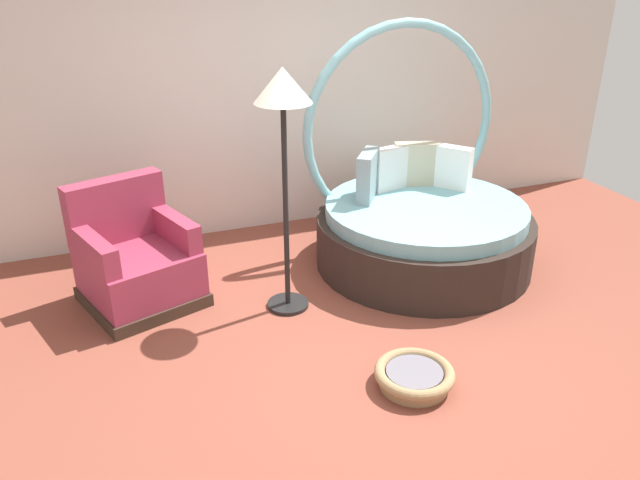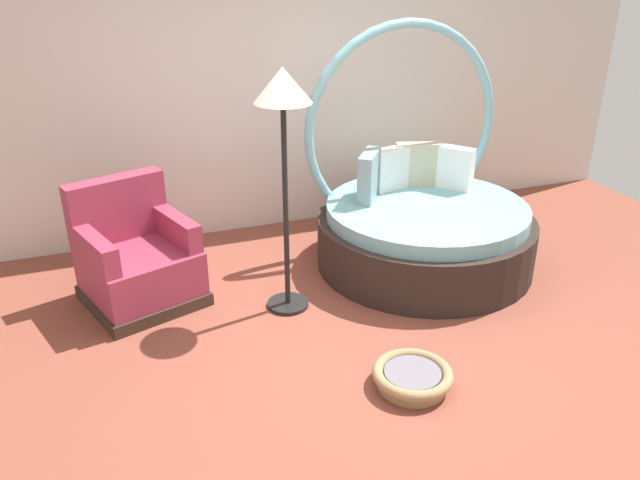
{
  "view_description": "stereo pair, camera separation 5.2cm",
  "coord_description": "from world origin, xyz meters",
  "px_view_note": "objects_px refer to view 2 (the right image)",
  "views": [
    {
      "loc": [
        -1.56,
        -3.37,
        2.5
      ],
      "look_at": [
        -0.06,
        0.58,
        0.55
      ],
      "focal_mm": 35.05,
      "sensor_mm": 36.0,
      "label": 1
    },
    {
      "loc": [
        -1.51,
        -3.39,
        2.5
      ],
      "look_at": [
        -0.06,
        0.58,
        0.55
      ],
      "focal_mm": 35.05,
      "sensor_mm": 36.0,
      "label": 2
    }
  ],
  "objects_px": {
    "round_daybed": "(421,220)",
    "pet_basket": "(412,377)",
    "red_armchair": "(137,261)",
    "floor_lamp": "(283,110)"
  },
  "relations": [
    {
      "from": "pet_basket",
      "to": "floor_lamp",
      "type": "bearing_deg",
      "value": 109.81
    },
    {
      "from": "red_armchair",
      "to": "pet_basket",
      "type": "height_order",
      "value": "red_armchair"
    },
    {
      "from": "round_daybed",
      "to": "red_armchair",
      "type": "bearing_deg",
      "value": 176.34
    },
    {
      "from": "round_daybed",
      "to": "pet_basket",
      "type": "height_order",
      "value": "round_daybed"
    },
    {
      "from": "red_armchair",
      "to": "floor_lamp",
      "type": "distance_m",
      "value": 1.68
    },
    {
      "from": "red_armchair",
      "to": "pet_basket",
      "type": "relative_size",
      "value": 1.99
    },
    {
      "from": "round_daybed",
      "to": "pet_basket",
      "type": "relative_size",
      "value": 3.95
    },
    {
      "from": "round_daybed",
      "to": "floor_lamp",
      "type": "xyz_separation_m",
      "value": [
        -1.33,
        -0.36,
        1.14
      ]
    },
    {
      "from": "round_daybed",
      "to": "floor_lamp",
      "type": "relative_size",
      "value": 1.11
    },
    {
      "from": "pet_basket",
      "to": "floor_lamp",
      "type": "height_order",
      "value": "floor_lamp"
    }
  ]
}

